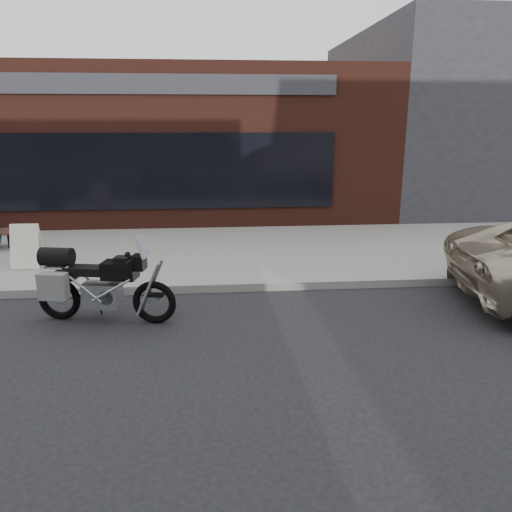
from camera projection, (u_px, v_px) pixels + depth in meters
name	position (u px, v px, depth m)	size (l,w,h in m)	color
ground	(245.00, 420.00, 5.18)	(120.00, 120.00, 0.00)	black
near_sidewalk	(226.00, 248.00, 11.89)	(44.00, 6.00, 0.15)	gray
storefront	(163.00, 142.00, 17.86)	(14.00, 10.07, 4.50)	#51231A
neighbour_building	(486.00, 121.00, 18.68)	(10.00, 10.00, 6.00)	#2C2B31
motorcycle	(95.00, 284.00, 7.59)	(2.18, 0.78, 1.39)	black
sandwich_sign	(27.00, 245.00, 10.00)	(0.55, 0.50, 0.88)	white
cafe_table	(8.00, 232.00, 11.46)	(0.73, 0.73, 0.42)	black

